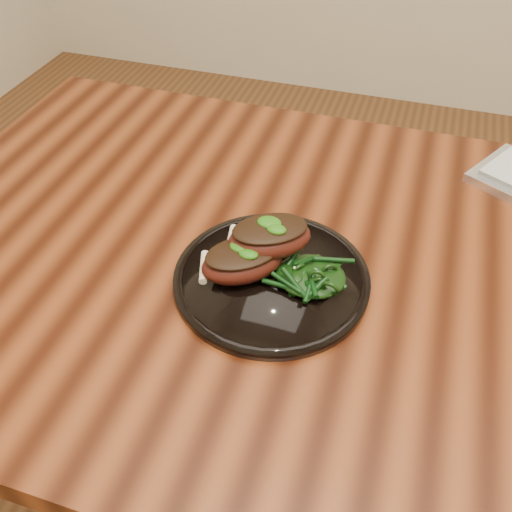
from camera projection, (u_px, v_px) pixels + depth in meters
The scene contains 6 objects.
desk at pixel (433, 330), 0.80m from camera, with size 1.60×0.80×0.75m.
plate at pixel (272, 278), 0.75m from camera, with size 0.26×0.26×0.02m.
lamb_chop_front at pixel (242, 260), 0.73m from camera, with size 0.13×0.12×0.05m.
lamb_chop_back at pixel (269, 236), 0.73m from camera, with size 0.13×0.12×0.05m.
herb_smear at pixel (261, 242), 0.79m from camera, with size 0.09×0.06×0.01m, color #154D08.
greens_heap at pixel (311, 272), 0.72m from camera, with size 0.09×0.09×0.03m.
Camera 1 is at (-0.08, -0.57, 1.29)m, focal length 40.00 mm.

